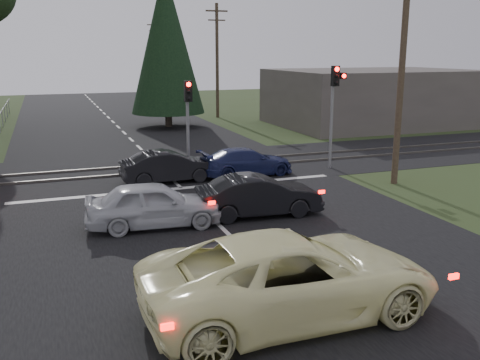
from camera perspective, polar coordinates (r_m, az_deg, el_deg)
name	(u,v)px	position (r m, az deg, el deg)	size (l,w,h in m)	color
ground	(258,263)	(14.02, 1.91, -8.83)	(120.00, 120.00, 0.00)	#2E3C1B
road	(171,178)	(23.16, -7.36, 0.17)	(14.00, 100.00, 0.01)	black
rail_corridor	(161,169)	(25.07, -8.38, 1.17)	(120.00, 8.00, 0.01)	black
stop_line	(181,188)	(21.46, -6.29, -0.87)	(13.00, 0.35, 0.00)	silver
rail_near	(165,172)	(24.29, -8.00, 0.89)	(120.00, 0.12, 0.10)	#59544C
rail_far	(158,165)	(25.83, -8.75, 1.62)	(120.00, 0.12, 0.10)	#59544C
traffic_signal_right	(335,97)	(24.89, 10.07, 8.73)	(0.68, 0.48, 4.70)	slate
traffic_signal_center	(188,111)	(23.57, -5.55, 7.36)	(0.32, 0.48, 4.10)	slate
utility_pole_near	(402,67)	(22.43, 16.89, 11.46)	(1.80, 0.26, 9.00)	#4C3D2D
utility_pole_mid	(217,59)	(44.08, -2.45, 12.81)	(1.80, 0.26, 9.00)	#4C3D2D
utility_pole_far	(156,56)	(68.33, -9.00, 12.95)	(1.80, 0.26, 9.00)	#4C3D2D
conifer_tree	(166,41)	(38.92, -7.88, 14.45)	(5.20, 5.20, 11.00)	#473D33
building_right	(373,97)	(41.12, 13.99, 8.56)	(14.00, 10.00, 4.00)	#59514C
cream_coupe	(291,276)	(11.16, 5.44, -10.17)	(2.86, 6.21, 1.72)	#F6F3B1
dark_hatchback	(259,196)	(17.69, 2.03, -1.70)	(1.44, 4.12, 1.36)	black
silver_car	(154,205)	(16.79, -9.16, -2.60)	(1.68, 4.18, 1.43)	#AFB1B7
blue_sedan	(246,162)	(23.42, 0.66, 1.94)	(1.70, 4.18, 1.21)	#191F4C
dark_car_far	(169,167)	(22.43, -7.59, 1.42)	(1.39, 3.98, 1.31)	black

